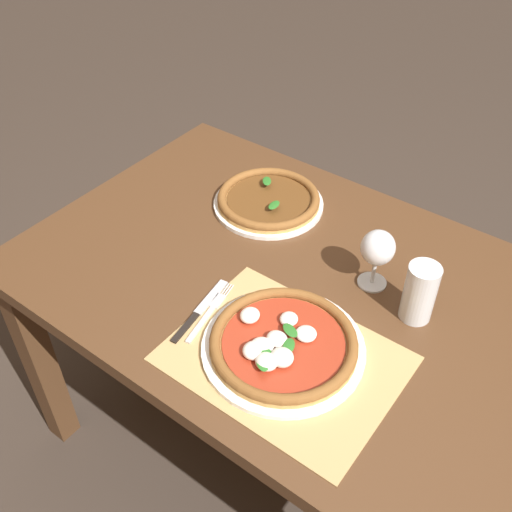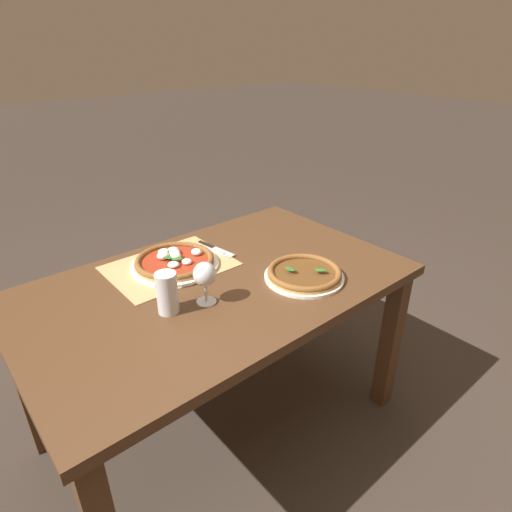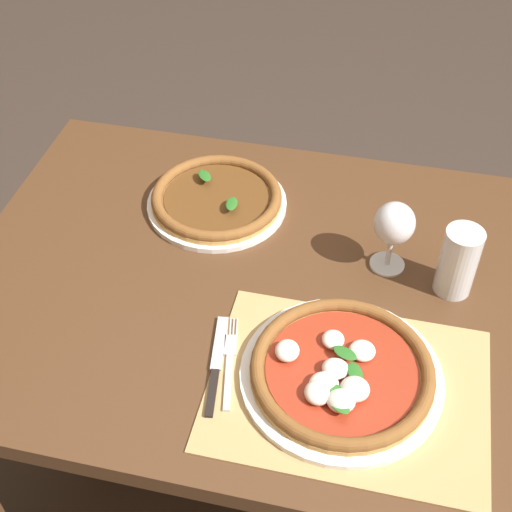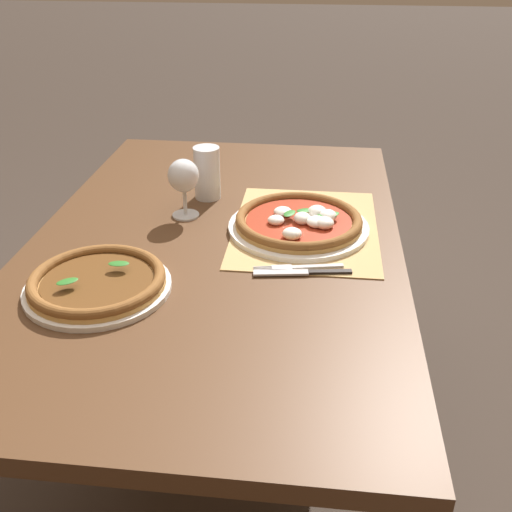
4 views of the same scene
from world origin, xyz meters
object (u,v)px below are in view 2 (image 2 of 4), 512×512
object	(u,v)px
pizza_near	(175,261)
wine_glass	(205,276)
pint_glass	(167,294)
knife	(216,248)
pizza_far	(304,274)
fork	(214,251)

from	to	relation	value
pizza_near	wine_glass	bearing A→B (deg)	80.07
pizza_near	wine_glass	world-z (taller)	wine_glass
wine_glass	pint_glass	size ratio (longest dim) A/B	1.07
knife	wine_glass	bearing A→B (deg)	49.86
pizza_far	wine_glass	size ratio (longest dim) A/B	1.96
pizza_far	fork	world-z (taller)	pizza_far
pint_glass	fork	distance (m)	0.47
knife	pizza_near	bearing A→B (deg)	4.74
pizza_near	wine_glass	xyz separation A→B (m)	(0.05, 0.30, 0.08)
fork	pint_glass	bearing A→B (deg)	35.92
pizza_near	knife	xyz separation A→B (m)	(-0.21, -0.02, -0.02)
wine_glass	pint_glass	bearing A→B (deg)	-15.60
pint_glass	knife	bearing A→B (deg)	-144.49
pizza_near	wine_glass	distance (m)	0.31
wine_glass	knife	size ratio (longest dim) A/B	0.72
wine_glass	knife	bearing A→B (deg)	-130.14
pint_glass	wine_glass	bearing A→B (deg)	164.40
wine_glass	knife	world-z (taller)	wine_glass
pint_glass	fork	xyz separation A→B (m)	(-0.37, -0.27, -0.06)
wine_glass	pint_glass	xyz separation A→B (m)	(0.13, -0.04, -0.04)
wine_glass	fork	distance (m)	0.41
wine_glass	knife	distance (m)	0.43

